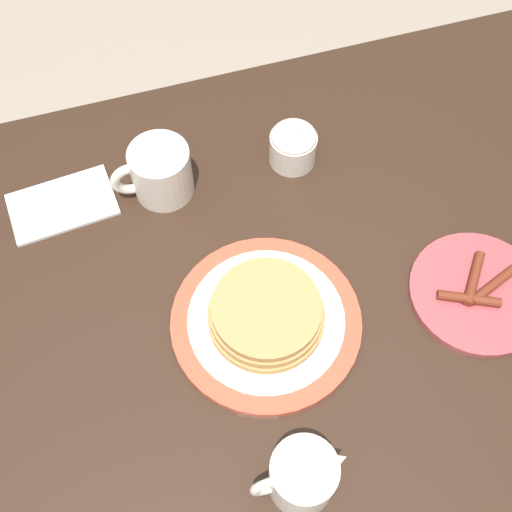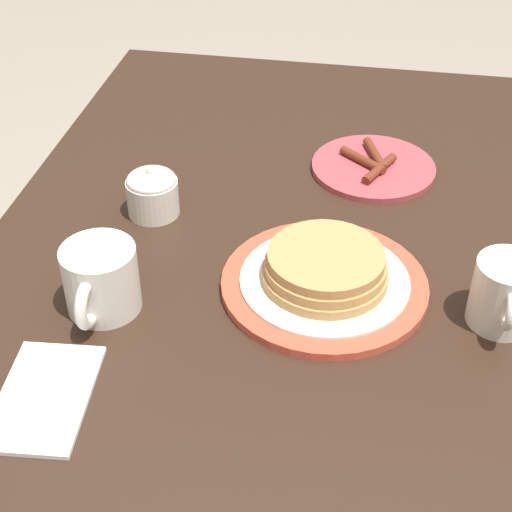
{
  "view_description": "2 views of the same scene",
  "coord_description": "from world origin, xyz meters",
  "px_view_note": "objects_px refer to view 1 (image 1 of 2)",
  "views": [
    {
      "loc": [
        0.07,
        0.38,
        1.59
      ],
      "look_at": [
        -0.07,
        -0.06,
        0.78
      ],
      "focal_mm": 45.0,
      "sensor_mm": 36.0,
      "label": 1
    },
    {
      "loc": [
        0.74,
        0.08,
        1.41
      ],
      "look_at": [
        -0.07,
        -0.06,
        0.78
      ],
      "focal_mm": 55.0,
      "sensor_mm": 36.0,
      "label": 2
    }
  ],
  "objects_px": {
    "coffee_mug": "(159,172)",
    "napkin": "(62,205)",
    "side_plate_bacon": "(477,292)",
    "creamer_pitcher": "(303,476)",
    "sugar_bowl": "(293,145)",
    "pancake_plate": "(266,317)"
  },
  "relations": [
    {
      "from": "side_plate_bacon",
      "to": "coffee_mug",
      "type": "height_order",
      "value": "coffee_mug"
    },
    {
      "from": "creamer_pitcher",
      "to": "sugar_bowl",
      "type": "distance_m",
      "value": 0.51
    },
    {
      "from": "side_plate_bacon",
      "to": "napkin",
      "type": "distance_m",
      "value": 0.65
    },
    {
      "from": "side_plate_bacon",
      "to": "coffee_mug",
      "type": "xyz_separation_m",
      "value": [
        0.4,
        -0.32,
        0.04
      ]
    },
    {
      "from": "coffee_mug",
      "to": "creamer_pitcher",
      "type": "distance_m",
      "value": 0.5
    },
    {
      "from": "coffee_mug",
      "to": "napkin",
      "type": "height_order",
      "value": "coffee_mug"
    },
    {
      "from": "creamer_pitcher",
      "to": "napkin",
      "type": "distance_m",
      "value": 0.56
    },
    {
      "from": "creamer_pitcher",
      "to": "sugar_bowl",
      "type": "bearing_deg",
      "value": -107.42
    },
    {
      "from": "side_plate_bacon",
      "to": "coffee_mug",
      "type": "distance_m",
      "value": 0.51
    },
    {
      "from": "coffee_mug",
      "to": "side_plate_bacon",
      "type": "bearing_deg",
      "value": 141.31
    },
    {
      "from": "side_plate_bacon",
      "to": "napkin",
      "type": "height_order",
      "value": "side_plate_bacon"
    },
    {
      "from": "creamer_pitcher",
      "to": "napkin",
      "type": "bearing_deg",
      "value": -66.3
    },
    {
      "from": "pancake_plate",
      "to": "napkin",
      "type": "distance_m",
      "value": 0.38
    },
    {
      "from": "creamer_pitcher",
      "to": "napkin",
      "type": "relative_size",
      "value": 0.72
    },
    {
      "from": "side_plate_bacon",
      "to": "napkin",
      "type": "xyz_separation_m",
      "value": [
        0.55,
        -0.33,
        -0.0
      ]
    },
    {
      "from": "pancake_plate",
      "to": "sugar_bowl",
      "type": "xyz_separation_m",
      "value": [
        -0.13,
        -0.27,
        0.02
      ]
    },
    {
      "from": "sugar_bowl",
      "to": "napkin",
      "type": "bearing_deg",
      "value": -2.83
    },
    {
      "from": "sugar_bowl",
      "to": "napkin",
      "type": "height_order",
      "value": "sugar_bowl"
    },
    {
      "from": "sugar_bowl",
      "to": "creamer_pitcher",
      "type": "bearing_deg",
      "value": 72.58
    },
    {
      "from": "coffee_mug",
      "to": "napkin",
      "type": "xyz_separation_m",
      "value": [
        0.16,
        -0.02,
        -0.04
      ]
    },
    {
      "from": "coffee_mug",
      "to": "creamer_pitcher",
      "type": "height_order",
      "value": "creamer_pitcher"
    },
    {
      "from": "creamer_pitcher",
      "to": "coffee_mug",
      "type": "bearing_deg",
      "value": -82.57
    }
  ]
}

